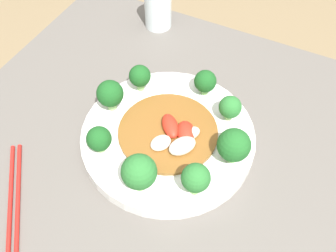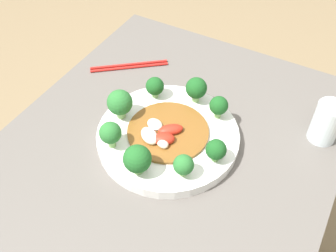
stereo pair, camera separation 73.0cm
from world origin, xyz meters
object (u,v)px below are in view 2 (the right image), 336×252
broccoli_east (137,159)px  stirfry_center (165,133)px  broccoli_north (216,150)px  broccoli_south (120,103)px  broccoli_southeast (110,133)px  plate (168,136)px  broccoli_northwest (219,106)px  broccoli_northeast (184,165)px  chopsticks (129,66)px  broccoli_southwest (155,86)px  drinking_glass (327,122)px  broccoli_west (198,89)px

broccoli_east → stirfry_center: bearing=-178.9°
broccoli_north → broccoli_south: bearing=-92.5°
broccoli_southeast → broccoli_south: bearing=-159.1°
broccoli_south → broccoli_east: bearing=45.9°
stirfry_center → broccoli_southeast: bearing=-45.7°
plate → stirfry_center: size_ratio=1.75×
broccoli_east → broccoli_northwest: (-0.22, 0.07, -0.00)m
broccoli_northeast → broccoli_southeast: 0.17m
broccoli_southeast → chopsticks: size_ratio=0.36×
broccoli_east → broccoli_northeast: (-0.04, 0.08, -0.01)m
broccoli_southwest → broccoli_southeast: broccoli_southeast is taller
broccoli_north → drinking_glass: size_ratio=0.55×
broccoli_west → broccoli_north: size_ratio=1.21×
broccoli_west → broccoli_northeast: size_ratio=1.24×
broccoli_northeast → broccoli_south: size_ratio=0.71×
broccoli_east → chopsticks: (-0.29, -0.21, -0.06)m
broccoli_northwest → chopsticks: 0.30m
broccoli_east → chopsticks: bearing=-144.0°
drinking_glass → broccoli_south: bearing=-66.2°
drinking_glass → chopsticks: bearing=-90.3°
broccoli_southwest → broccoli_southeast: (0.18, -0.00, 0.01)m
broccoli_north → broccoli_northwest: size_ratio=0.94×
broccoli_north → broccoli_northwest: 0.12m
broccoli_east → broccoli_north: (-0.10, 0.12, -0.01)m
broccoli_northwest → chopsticks: size_ratio=0.32×
broccoli_northwest → broccoli_southwest: broccoli_northwest is taller
broccoli_northwest → drinking_glass: (-0.08, 0.22, -0.01)m
stirfry_center → broccoli_northwest: bearing=144.1°
broccoli_west → plate: bearing=-5.7°
broccoli_east → broccoli_south: (-0.11, -0.11, 0.00)m
broccoli_north → broccoli_southwest: (-0.11, -0.20, 0.00)m
broccoli_west → broccoli_east: bearing=-3.1°
broccoli_west → broccoli_southwest: (0.03, -0.10, -0.01)m
stirfry_center → broccoli_west: bearing=173.5°
broccoli_west → stirfry_center: size_ratio=0.36×
stirfry_center → drinking_glass: (-0.18, 0.30, 0.02)m
broccoli_northeast → stirfry_center: size_ratio=0.29×
broccoli_north → broccoli_south: 0.24m
plate → broccoli_northeast: 0.12m
broccoli_northwest → stirfry_center: 0.13m
broccoli_west → broccoli_southwest: 0.10m
broccoli_north → plate: bearing=-98.8°
plate → broccoli_northwest: 0.13m
broccoli_northeast → broccoli_south: broccoli_south is taller
broccoli_south → stirfry_center: size_ratio=0.40×
broccoli_northwest → chopsticks: broccoli_northwest is taller
plate → drinking_glass: drinking_glass is taller
plate → broccoli_southeast: broccoli_southeast is taller
broccoli_east → broccoli_southeast: (-0.03, -0.08, -0.00)m
broccoli_northwest → broccoli_south: size_ratio=0.78×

